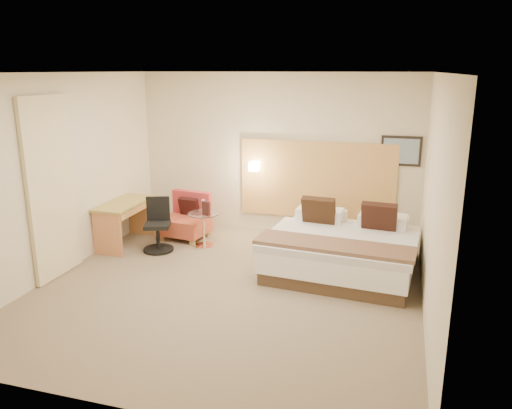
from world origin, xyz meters
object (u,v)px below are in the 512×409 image
(lounge_chair, at_px, (187,220))
(desk, at_px, (126,211))
(bed, at_px, (343,248))
(desk_chair, at_px, (158,229))
(side_table, at_px, (204,228))

(lounge_chair, height_order, desk, lounge_chair)
(bed, distance_m, lounge_chair, 2.78)
(bed, height_order, desk_chair, bed)
(lounge_chair, xyz_separation_m, desk_chair, (-0.16, -0.71, 0.04))
(bed, xyz_separation_m, lounge_chair, (-2.69, 0.69, -0.01))
(bed, relative_size, lounge_chair, 2.72)
(bed, height_order, lounge_chair, bed)
(side_table, height_order, desk, desk)
(desk, bearing_deg, lounge_chair, 38.45)
(lounge_chair, relative_size, desk, 0.69)
(lounge_chair, xyz_separation_m, desk, (-0.77, -0.61, 0.26))
(lounge_chair, height_order, desk_chair, desk_chair)
(bed, distance_m, desk_chair, 2.86)
(lounge_chair, distance_m, side_table, 0.57)
(desk_chair, bearing_deg, lounge_chair, 76.87)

